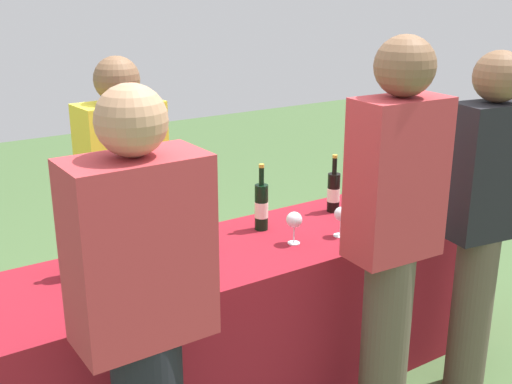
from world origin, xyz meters
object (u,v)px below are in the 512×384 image
at_px(wine_bottle_2, 121,239).
at_px(wine_bottle_6, 334,192).
at_px(wine_bottle_0, 74,252).
at_px(guest_0, 143,318).
at_px(wine_glass_1, 175,258).
at_px(wine_glass_2, 294,221).
at_px(wine_glass_0, 141,268).
at_px(wine_glass_3, 341,215).
at_px(server_pouring, 126,208).
at_px(ice_bucket, 387,184).
at_px(wine_glass_4, 366,207).
at_px(guest_1, 393,232).
at_px(guest_2, 483,215).
at_px(wine_bottle_4, 199,224).
at_px(wine_bottle_3, 148,236).
at_px(wine_bottle_1, 97,245).
at_px(wine_bottle_5, 261,206).

height_order(wine_bottle_2, wine_bottle_6, wine_bottle_2).
relative_size(wine_bottle_0, guest_0, 0.19).
bearing_deg(wine_glass_1, wine_glass_2, 5.77).
bearing_deg(wine_glass_0, wine_glass_3, -0.35).
distance_m(wine_glass_2, server_pouring, 0.84).
height_order(wine_glass_3, ice_bucket, ice_bucket).
distance_m(wine_glass_4, guest_1, 0.58).
bearing_deg(guest_2, wine_bottle_6, 119.63).
xyz_separation_m(wine_bottle_4, wine_glass_2, (0.39, -0.18, -0.01)).
bearing_deg(wine_glass_2, wine_bottle_0, 167.59).
relative_size(wine_glass_0, ice_bucket, 0.60).
height_order(wine_bottle_2, wine_glass_3, wine_bottle_2).
bearing_deg(ice_bucket, guest_2, -95.20).
xyz_separation_m(wine_bottle_6, guest_0, (-1.37, -0.68, 0.00)).
bearing_deg(guest_1, guest_0, -179.27).
bearing_deg(wine_bottle_3, wine_bottle_1, 178.80).
distance_m(wine_glass_4, ice_bucket, 0.37).
distance_m(wine_bottle_5, guest_1, 0.74).
xyz_separation_m(wine_glass_0, wine_glass_2, (0.77, 0.04, 0.02)).
bearing_deg(server_pouring, wine_glass_2, 127.17).
bearing_deg(wine_bottle_6, wine_bottle_3, -177.81).
relative_size(wine_bottle_3, guest_1, 0.18).
xyz_separation_m(wine_bottle_6, wine_glass_1, (-1.07, -0.30, -0.00)).
bearing_deg(wine_bottle_3, guest_1, -41.53).
xyz_separation_m(wine_bottle_1, server_pouring, (0.30, 0.43, -0.02)).
bearing_deg(wine_glass_1, wine_bottle_5, 25.78).
xyz_separation_m(wine_bottle_0, wine_bottle_3, (0.32, -0.01, 0.00)).
distance_m(wine_bottle_2, wine_glass_0, 0.24).
distance_m(wine_bottle_3, server_pouring, 0.44).
xyz_separation_m(wine_bottle_1, guest_0, (-0.08, -0.64, -0.01)).
bearing_deg(wine_bottle_5, guest_0, -143.60).
relative_size(wine_bottle_5, wine_glass_0, 2.60).
distance_m(wine_glass_4, server_pouring, 1.18).
bearing_deg(guest_1, wine_glass_2, 108.53).
bearing_deg(wine_bottle_1, server_pouring, 55.23).
xyz_separation_m(wine_bottle_4, wine_glass_4, (0.83, -0.19, -0.02)).
distance_m(wine_glass_2, guest_2, 0.85).
bearing_deg(wine_glass_4, guest_2, -61.06).
height_order(wine_bottle_1, wine_bottle_6, wine_bottle_1).
bearing_deg(wine_bottle_0, wine_bottle_1, -4.89).
xyz_separation_m(wine_bottle_1, ice_bucket, (1.62, -0.02, -0.01)).
xyz_separation_m(wine_glass_2, guest_1, (0.13, -0.48, 0.08)).
bearing_deg(wine_bottle_2, wine_glass_4, -9.60).
relative_size(wine_bottle_1, wine_glass_3, 2.20).
bearing_deg(wine_bottle_2, wine_bottle_0, 176.46).
xyz_separation_m(wine_glass_2, wine_glass_3, (0.24, -0.05, -0.01)).
relative_size(wine_bottle_5, ice_bucket, 1.56).
distance_m(wine_bottle_5, wine_glass_3, 0.39).
bearing_deg(wine_glass_0, wine_bottle_5, 20.09).
bearing_deg(guest_1, wine_bottle_1, 148.40).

